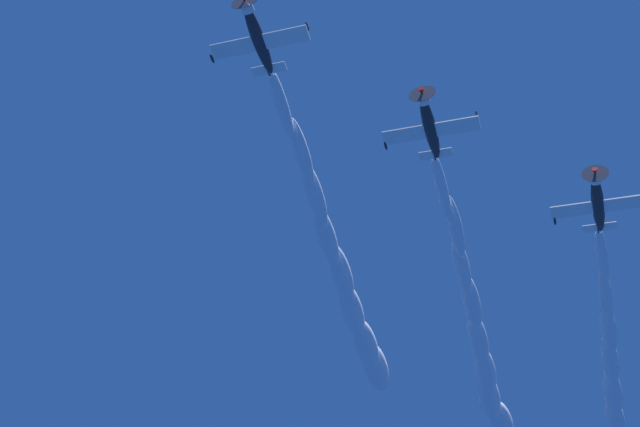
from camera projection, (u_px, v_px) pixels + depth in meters
The scene contains 6 objects.
airplane_lead at pixel (258, 37), 76.97m from camera, with size 8.01×8.64×3.57m.
airplane_left_wingman at pixel (429, 125), 80.80m from camera, with size 7.99×8.63×3.47m.
airplane_right_wingman at pixel (598, 202), 84.00m from camera, with size 7.99×8.63×3.50m.
smoke_trail_lead at pixel (350, 297), 97.53m from camera, with size 41.10×26.09×6.99m.
smoke_trail_left_wingman at pixel (483, 358), 101.39m from camera, with size 41.78×25.92×6.81m.
smoke_trail_right_wingman at pixel (615, 412), 104.59m from camera, with size 41.52×26.60×6.68m.
Camera 1 is at (16.92, 19.23, 1.75)m, focal length 47.82 mm.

